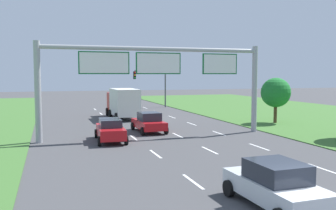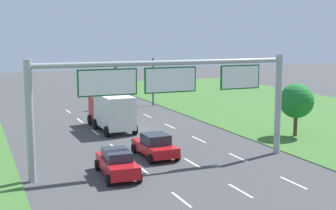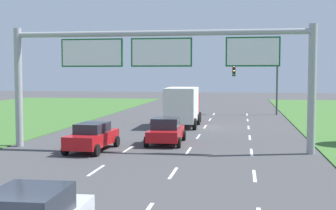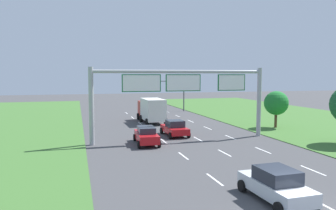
{
  "view_description": "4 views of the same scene",
  "coord_description": "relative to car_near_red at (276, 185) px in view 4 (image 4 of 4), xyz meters",
  "views": [
    {
      "loc": [
        -7.73,
        -9.03,
        4.71
      ],
      "look_at": [
        1.27,
        18.98,
        2.3
      ],
      "focal_mm": 40.0,
      "sensor_mm": 36.0,
      "label": 1
    },
    {
      "loc": [
        -11.25,
        -8.83,
        8.35
      ],
      "look_at": [
        1.11,
        20.55,
        3.53
      ],
      "focal_mm": 50.0,
      "sensor_mm": 36.0,
      "label": 2
    },
    {
      "loc": [
        4.68,
        -7.98,
        4.35
      ],
      "look_at": [
        0.11,
        20.95,
        2.37
      ],
      "focal_mm": 50.0,
      "sensor_mm": 36.0,
      "label": 3
    },
    {
      "loc": [
        -9.62,
        -11.73,
        6.25
      ],
      "look_at": [
        -0.43,
        21.15,
        3.14
      ],
      "focal_mm": 35.0,
      "sensor_mm": 36.0,
      "label": 4
    }
  ],
  "objects": [
    {
      "name": "car_mid_lane",
      "position": [
        0.25,
        18.28,
        -0.04
      ],
      "size": [
        2.25,
        4.28,
        1.62
      ],
      "rotation": [
        0.0,
        0.0,
        0.03
      ],
      "color": "red",
      "rests_on": "ground_plane"
    },
    {
      "name": "sign_gantry",
      "position": [
        0.25,
        15.89,
        4.14
      ],
      "size": [
        17.24,
        0.44,
        7.0
      ],
      "color": "#9EA0A5",
      "rests_on": "ground_plane"
    },
    {
      "name": "lane_dashes_slip",
      "position": [
        5.43,
        9.91,
        -0.83
      ],
      "size": [
        0.14,
        62.4,
        0.01
      ],
      "color": "white",
      "rests_on": "ground_plane"
    },
    {
      "name": "car_far_ahead",
      "position": [
        -3.42,
        15.05,
        -0.03
      ],
      "size": [
        2.21,
        4.5,
        1.58
      ],
      "rotation": [
        0.0,
        0.0,
        -0.06
      ],
      "color": "red",
      "rests_on": "ground_plane"
    },
    {
      "name": "roadside_tree_far",
      "position": [
        13.27,
        19.84,
        2.13
      ],
      "size": [
        2.84,
        2.84,
        4.4
      ],
      "color": "#513823",
      "rests_on": "ground_plane"
    },
    {
      "name": "lane_dashes_inner_right",
      "position": [
        1.93,
        9.91,
        -0.83
      ],
      "size": [
        0.14,
        62.4,
        0.01
      ],
      "color": "white",
      "rests_on": "ground_plane"
    },
    {
      "name": "traffic_light_mast",
      "position": [
        6.58,
        40.16,
        3.04
      ],
      "size": [
        4.76,
        0.49,
        5.6
      ],
      "color": "#47494F",
      "rests_on": "ground_plane"
    },
    {
      "name": "box_truck",
      "position": [
        0.05,
        28.36,
        0.89
      ],
      "size": [
        2.77,
        7.12,
        3.2
      ],
      "rotation": [
        0.0,
        0.0,
        0.01
      ],
      "color": "#B21E19",
      "rests_on": "ground_plane"
    },
    {
      "name": "lane_dashes_inner_left",
      "position": [
        -1.57,
        9.91,
        -0.83
      ],
      "size": [
        0.14,
        62.4,
        0.01
      ],
      "color": "white",
      "rests_on": "ground_plane"
    },
    {
      "name": "car_near_red",
      "position": [
        0.0,
        0.0,
        0.0
      ],
      "size": [
        2.22,
        4.37,
        1.67
      ],
      "rotation": [
        0.0,
        0.0,
        0.03
      ],
      "color": "silver",
      "rests_on": "ground_plane"
    }
  ]
}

